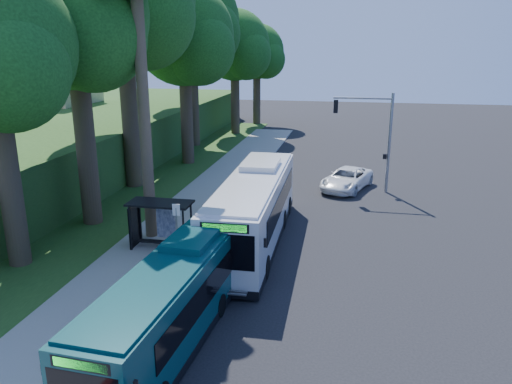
% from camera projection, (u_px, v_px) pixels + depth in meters
% --- Properties ---
extents(ground, '(140.00, 140.00, 0.00)m').
position_uv_depth(ground, '(304.00, 238.00, 27.14)').
color(ground, black).
rests_on(ground, ground).
extents(sidewalk, '(4.50, 70.00, 0.12)m').
position_uv_depth(sidewalk, '(177.00, 228.00, 28.48)').
color(sidewalk, gray).
rests_on(sidewalk, ground).
extents(red_curb, '(0.25, 30.00, 0.13)m').
position_uv_depth(red_curb, '(194.00, 259.00, 24.28)').
color(red_curb, maroon).
rests_on(red_curb, ground).
extents(grass_verge, '(8.00, 70.00, 0.06)m').
position_uv_depth(grass_verge, '(123.00, 198.00, 34.25)').
color(grass_verge, '#234719').
rests_on(grass_verge, ground).
extents(bus_shelter, '(3.20, 1.51, 2.55)m').
position_uv_depth(bus_shelter, '(157.00, 215.00, 25.29)').
color(bus_shelter, black).
rests_on(bus_shelter, ground).
extents(stop_sign_pole, '(0.35, 0.06, 3.17)m').
position_uv_depth(stop_sign_pole, '(177.00, 227.00, 22.85)').
color(stop_sign_pole, gray).
rests_on(stop_sign_pole, ground).
extents(traffic_signal_pole, '(4.10, 0.30, 7.00)m').
position_uv_depth(traffic_signal_pole, '(375.00, 130.00, 34.60)').
color(traffic_signal_pole, gray).
rests_on(traffic_signal_pole, ground).
extents(hillside_backdrop, '(24.00, 60.00, 8.80)m').
position_uv_depth(hillside_backdrop, '(35.00, 132.00, 45.55)').
color(hillside_backdrop, '#234719').
rests_on(hillside_backdrop, ground).
extents(tree_0, '(8.40, 8.00, 15.70)m').
position_uv_depth(tree_0, '(75.00, 23.00, 26.27)').
color(tree_0, '#382B1E').
rests_on(tree_0, ground).
extents(tree_1, '(10.50, 10.00, 18.26)m').
position_uv_depth(tree_1, '(123.00, 4.00, 33.54)').
color(tree_1, '#382B1E').
rests_on(tree_1, ground).
extents(tree_2, '(8.82, 8.40, 15.12)m').
position_uv_depth(tree_2, '(185.00, 40.00, 41.44)').
color(tree_2, '#382B1E').
rests_on(tree_2, ground).
extents(tree_3, '(10.08, 9.60, 17.28)m').
position_uv_depth(tree_3, '(192.00, 25.00, 48.91)').
color(tree_3, '#382B1E').
rests_on(tree_3, ground).
extents(tree_4, '(8.40, 8.00, 14.14)m').
position_uv_depth(tree_4, '(235.00, 49.00, 56.61)').
color(tree_4, '#382B1E').
rests_on(tree_4, ground).
extents(tree_5, '(7.35, 7.00, 12.86)m').
position_uv_depth(tree_5, '(257.00, 54.00, 64.18)').
color(tree_5, '#382B1E').
rests_on(tree_5, ground).
extents(white_bus, '(3.07, 13.10, 3.89)m').
position_uv_depth(white_bus, '(254.00, 207.00, 26.19)').
color(white_bus, silver).
rests_on(white_bus, ground).
extents(teal_bus, '(2.95, 10.94, 3.23)m').
position_uv_depth(teal_bus, '(174.00, 298.00, 17.44)').
color(teal_bus, '#0B393D').
rests_on(teal_bus, ground).
extents(pickup, '(4.16, 6.01, 1.53)m').
position_uv_depth(pickup, '(347.00, 179.00, 36.20)').
color(pickup, white).
rests_on(pickup, ground).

